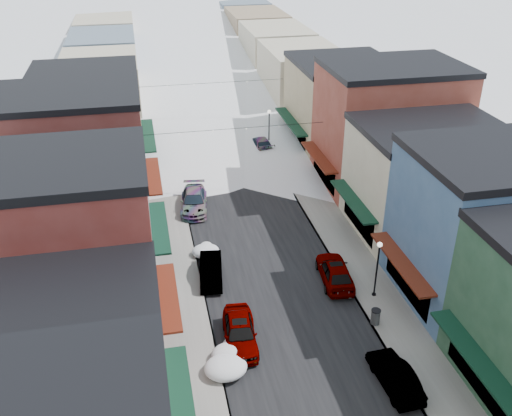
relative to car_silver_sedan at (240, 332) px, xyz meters
name	(u,v)px	position (x,y,z in m)	size (l,w,h in m)	color
road	(208,121)	(3.50, 40.81, -0.83)	(10.00, 160.00, 0.01)	black
sidewalk_left	(155,124)	(-3.10, 40.81, -0.76)	(3.20, 160.00, 0.15)	gray
sidewalk_right	(260,117)	(10.10, 40.81, -0.76)	(3.20, 160.00, 0.15)	gray
curb_left	(167,123)	(-1.55, 40.81, -0.76)	(0.10, 160.00, 0.15)	slate
curb_right	(248,118)	(8.55, 40.81, -0.76)	(0.10, 160.00, 0.15)	slate
bldg_l_cream	(52,391)	(-9.69, -6.69, 3.92)	(11.30, 8.20, 9.50)	beige
bldg_l_brick_near	(53,265)	(-10.19, 1.31, 5.42)	(12.30, 8.20, 12.50)	maroon
bldg_l_grayblue	(77,219)	(-9.69, 9.81, 3.67)	(11.30, 9.20, 9.00)	#7A94A3
bldg_l_brick_far	(70,157)	(-10.69, 18.81, 4.67)	(13.30, 9.20, 11.00)	maroon
bldg_l_tan	(89,122)	(-9.69, 28.81, 4.17)	(11.30, 11.20, 10.00)	#927D60
bldg_r_blue	(485,227)	(16.69, 1.81, 4.42)	(11.30, 9.20, 10.50)	#395A81
bldg_r_cream	(426,179)	(17.19, 10.81, 3.67)	(12.30, 9.20, 9.00)	beige
bldg_r_brick_far	(388,126)	(17.69, 19.81, 4.92)	(13.30, 9.20, 11.50)	maroon
bldg_r_tan	(341,104)	(16.69, 29.81, 3.92)	(11.30, 11.20, 9.50)	tan
distant_blocks	(188,48)	(3.50, 63.81, 3.16)	(34.00, 55.00, 8.00)	gray
overhead_cables	(222,103)	(3.50, 28.31, 5.36)	(16.40, 15.04, 0.04)	black
car_silver_sedan	(240,332)	(0.00, 0.00, 0.00)	(1.98, 4.92, 1.68)	#979A9F
car_dark_hatch	(211,270)	(-0.80, 7.09, -0.10)	(1.56, 4.48, 1.47)	black
car_silver_wagon	(194,201)	(-0.80, 17.98, -0.03)	(2.27, 5.58, 1.62)	gray
car_green_sedan	(395,376)	(7.80, -5.26, -0.11)	(1.55, 4.45, 1.47)	black
car_gray_suv	(335,271)	(7.80, 4.97, 0.02)	(2.04, 5.06, 1.72)	gray
car_black_sedan	(260,144)	(7.80, 30.18, -0.08)	(2.13, 5.24, 1.52)	black
car_lane_silver	(206,126)	(2.76, 36.91, -0.03)	(1.91, 4.75, 1.62)	#9FA2A7
car_lane_white	(215,111)	(4.48, 41.82, 0.02)	(2.86, 6.21, 1.72)	white
trash_can	(375,316)	(8.76, -0.14, -0.16)	(0.62, 0.62, 1.05)	#525456
streetlamp_near	(378,262)	(9.86, 2.70, 1.98)	(0.35, 0.35, 4.23)	black
streetlamp_far	(269,125)	(8.70, 29.77, 2.16)	(0.38, 0.38, 4.52)	black
snow_pile_near	(226,366)	(-1.26, -2.37, -0.34)	(2.49, 2.73, 1.05)	white
snow_pile_mid	(231,353)	(-0.78, -1.34, -0.36)	(2.35, 2.64, 0.99)	white
snow_pile_far	(206,251)	(-0.78, 10.29, -0.42)	(2.09, 2.48, 0.88)	white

